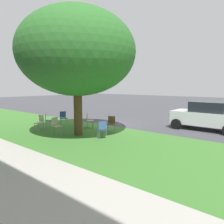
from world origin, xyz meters
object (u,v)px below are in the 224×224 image
chair_0 (102,128)px  chair_2 (56,124)px  chair_3 (89,119)px  chair_6 (78,119)px  chair_7 (48,119)px  chair_4 (111,123)px  street_tree (77,53)px  parked_car (206,116)px  chair_1 (40,121)px  chair_5 (63,117)px

chair_0 → chair_2: 2.72m
chair_3 → chair_6: same height
chair_7 → chair_4: bearing=-156.4°
chair_0 → street_tree: bearing=5.2°
street_tree → chair_4: size_ratio=7.26×
chair_0 → chair_4: (0.69, -1.52, 0.00)m
parked_car → chair_3: bearing=34.7°
chair_1 → street_tree: bearing=-165.4°
chair_1 → chair_6: (-1.16, -1.90, 0.00)m
chair_1 → chair_7: bearing=-67.0°
chair_0 → chair_7: 4.41m
chair_0 → chair_5: bearing=-14.3°
chair_2 → chair_3: bearing=-92.5°
chair_2 → parked_car: 8.52m
street_tree → chair_3: 4.16m
chair_5 → chair_6: 1.55m
chair_2 → chair_6: bearing=-79.4°
chair_1 → chair_3: same height
chair_2 → chair_5: bearing=-45.4°
chair_3 → chair_4: same height
chair_7 → parked_car: 9.42m
street_tree → chair_7: size_ratio=7.26×
chair_7 → parked_car: size_ratio=0.24×
street_tree → chair_7: bearing=-0.8°
chair_1 → chair_6: bearing=-121.5°
chair_3 → parked_car: parked_car is taller
chair_7 → parked_car: bearing=-143.7°
street_tree → chair_3: bearing=-60.3°
chair_6 → chair_0: bearing=159.8°
chair_6 → street_tree: bearing=138.7°
street_tree → chair_5: 4.89m
chair_2 → chair_3: same height
chair_2 → chair_0: bearing=-163.3°
chair_2 → chair_4: bearing=-129.7°
chair_0 → chair_3: size_ratio=1.00×
chair_5 → parked_car: 8.82m
chair_6 → chair_1: bearing=58.5°
chair_4 → chair_6: bearing=10.9°
chair_3 → chair_7: (1.91, 1.64, 0.00)m
chair_3 → chair_0: bearing=148.5°
chair_3 → parked_car: size_ratio=0.24×
chair_5 → parked_car: size_ratio=0.24×
chair_0 → parked_car: parked_car is taller
chair_6 → parked_car: size_ratio=0.24×
street_tree → chair_1: (2.56, 0.67, -3.68)m
chair_0 → chair_3: same height
chair_1 → chair_7: (0.30, -0.70, 0.00)m
chair_1 → chair_7: 0.76m
parked_car → chair_7: bearing=36.3°
chair_1 → chair_5: same height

